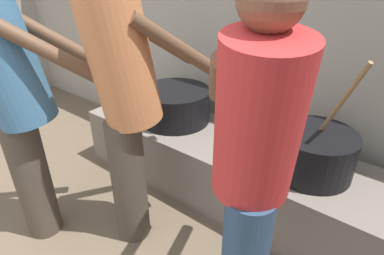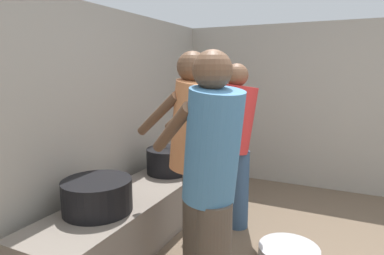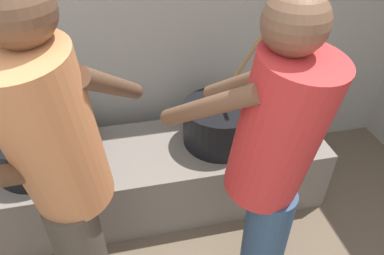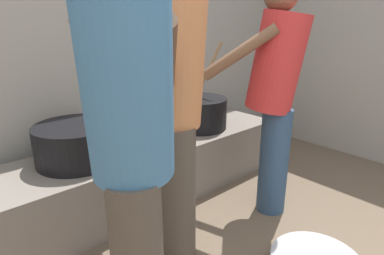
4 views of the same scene
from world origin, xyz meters
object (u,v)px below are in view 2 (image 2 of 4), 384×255
(cook_in_orange_shirt, at_px, (193,149))
(cook_in_blue_shirt, at_px, (212,176))
(metal_mixing_bowl, at_px, (289,253))
(cooking_pot_secondary, at_px, (97,195))
(cooking_pot_main, at_px, (169,160))
(cook_in_red_shirt, at_px, (236,137))

(cook_in_orange_shirt, bearing_deg, cook_in_blue_shirt, -144.11)
(cook_in_orange_shirt, bearing_deg, metal_mixing_bowl, -56.48)
(cooking_pot_secondary, distance_m, cook_in_blue_shirt, 1.09)
(cooking_pot_main, relative_size, cook_in_red_shirt, 0.46)
(cooking_pot_secondary, height_order, metal_mixing_bowl, cooking_pot_secondary)
(cooking_pot_secondary, bearing_deg, metal_mixing_bowl, -62.45)
(cooking_pot_secondary, relative_size, metal_mixing_bowl, 1.09)
(cooking_pot_secondary, height_order, cook_in_red_shirt, cook_in_red_shirt)
(cook_in_orange_shirt, height_order, cook_in_red_shirt, cook_in_orange_shirt)
(cooking_pot_secondary, bearing_deg, cook_in_orange_shirt, -68.85)
(cooking_pot_secondary, relative_size, cook_in_blue_shirt, 0.33)
(cooking_pot_main, distance_m, cook_in_red_shirt, 0.80)
(cooking_pot_secondary, bearing_deg, cooking_pot_main, -1.24)
(cook_in_orange_shirt, bearing_deg, cooking_pot_main, 39.46)
(cook_in_orange_shirt, bearing_deg, cook_in_red_shirt, -5.61)
(cooking_pot_secondary, relative_size, cook_in_red_shirt, 0.34)
(cook_in_blue_shirt, xyz_separation_m, metal_mixing_bowl, (0.89, -0.31, -0.87))
(cook_in_blue_shirt, height_order, metal_mixing_bowl, cook_in_blue_shirt)
(cook_in_orange_shirt, relative_size, cook_in_blue_shirt, 1.01)
(cooking_pot_main, height_order, cook_in_red_shirt, cook_in_red_shirt)
(cooking_pot_main, height_order, cook_in_orange_shirt, cook_in_orange_shirt)
(cooking_pot_main, bearing_deg, cook_in_blue_shirt, -141.81)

